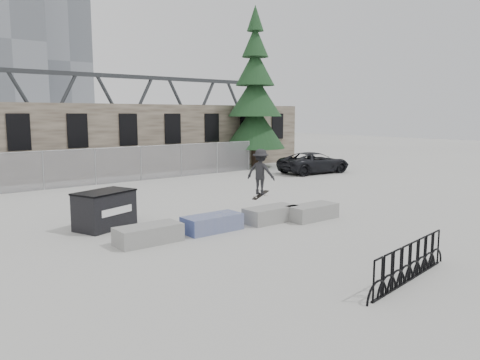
{
  "coord_description": "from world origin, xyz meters",
  "views": [
    {
      "loc": [
        -9.76,
        -12.34,
        3.88
      ],
      "look_at": [
        1.64,
        1.85,
        1.3
      ],
      "focal_mm": 35.0,
      "sensor_mm": 36.0,
      "label": 1
    }
  ],
  "objects_px": {
    "planter_center_right": "(271,214)",
    "bike_rack": "(410,263)",
    "dumpster": "(105,210)",
    "skateboarder": "(261,172)",
    "spruce_tree": "(255,101)",
    "planter_far_left": "(149,234)",
    "planter_center_left": "(212,222)",
    "planter_offset": "(312,211)",
    "suv": "(314,163)"
  },
  "relations": [
    {
      "from": "dumpster",
      "to": "skateboarder",
      "type": "relative_size",
      "value": 1.19
    },
    {
      "from": "planter_far_left",
      "to": "skateboarder",
      "type": "relative_size",
      "value": 1.06
    },
    {
      "from": "planter_offset",
      "to": "bike_rack",
      "type": "relative_size",
      "value": 0.5
    },
    {
      "from": "spruce_tree",
      "to": "suv",
      "type": "bearing_deg",
      "value": -81.76
    },
    {
      "from": "spruce_tree",
      "to": "planter_far_left",
      "type": "bearing_deg",
      "value": -139.4
    },
    {
      "from": "bike_rack",
      "to": "spruce_tree",
      "type": "bearing_deg",
      "value": 58.12
    },
    {
      "from": "planter_center_right",
      "to": "spruce_tree",
      "type": "bearing_deg",
      "value": 51.3
    },
    {
      "from": "planter_far_left",
      "to": "planter_center_left",
      "type": "xyz_separation_m",
      "value": [
        2.34,
        -0.02,
        0.0
      ]
    },
    {
      "from": "planter_center_right",
      "to": "suv",
      "type": "bearing_deg",
      "value": 36.16
    },
    {
      "from": "skateboarder",
      "to": "planter_offset",
      "type": "bearing_deg",
      "value": -169.99
    },
    {
      "from": "planter_center_left",
      "to": "suv",
      "type": "distance_m",
      "value": 16.58
    },
    {
      "from": "planter_center_left",
      "to": "planter_offset",
      "type": "distance_m",
      "value": 4.03
    },
    {
      "from": "planter_center_left",
      "to": "planter_center_right",
      "type": "bearing_deg",
      "value": -4.65
    },
    {
      "from": "dumpster",
      "to": "bike_rack",
      "type": "bearing_deg",
      "value": -89.82
    },
    {
      "from": "planter_offset",
      "to": "suv",
      "type": "height_order",
      "value": "suv"
    },
    {
      "from": "spruce_tree",
      "to": "skateboarder",
      "type": "relative_size",
      "value": 6.09
    },
    {
      "from": "bike_rack",
      "to": "planter_center_left",
      "type": "bearing_deg",
      "value": 97.39
    },
    {
      "from": "bike_rack",
      "to": "spruce_tree",
      "type": "relative_size",
      "value": 0.35
    },
    {
      "from": "planter_center_left",
      "to": "skateboarder",
      "type": "relative_size",
      "value": 1.06
    },
    {
      "from": "planter_far_left",
      "to": "dumpster",
      "type": "xyz_separation_m",
      "value": [
        -0.28,
        2.6,
        0.35
      ]
    },
    {
      "from": "dumpster",
      "to": "suv",
      "type": "relative_size",
      "value": 0.45
    },
    {
      "from": "dumpster",
      "to": "skateboarder",
      "type": "bearing_deg",
      "value": -39.28
    },
    {
      "from": "planter_center_right",
      "to": "bike_rack",
      "type": "xyz_separation_m",
      "value": [
        -1.58,
        -6.51,
        0.14
      ]
    },
    {
      "from": "planter_offset",
      "to": "planter_center_left",
      "type": "bearing_deg",
      "value": 167.69
    },
    {
      "from": "planter_center_left",
      "to": "suv",
      "type": "height_order",
      "value": "suv"
    },
    {
      "from": "spruce_tree",
      "to": "planter_offset",
      "type": "bearing_deg",
      "value": -123.49
    },
    {
      "from": "dumpster",
      "to": "planter_center_right",
      "type": "bearing_deg",
      "value": -49.45
    },
    {
      "from": "planter_center_left",
      "to": "bike_rack",
      "type": "relative_size",
      "value": 0.5
    },
    {
      "from": "planter_center_left",
      "to": "spruce_tree",
      "type": "distance_m",
      "value": 19.71
    },
    {
      "from": "planter_center_left",
      "to": "suv",
      "type": "xyz_separation_m",
      "value": [
        14.26,
        8.44,
        0.39
      ]
    },
    {
      "from": "planter_far_left",
      "to": "dumpster",
      "type": "height_order",
      "value": "dumpster"
    },
    {
      "from": "planter_center_right",
      "to": "suv",
      "type": "xyz_separation_m",
      "value": [
        11.82,
        8.64,
        0.39
      ]
    },
    {
      "from": "planter_center_left",
      "to": "planter_center_right",
      "type": "xyz_separation_m",
      "value": [
        2.45,
        -0.2,
        0.0
      ]
    },
    {
      "from": "planter_far_left",
      "to": "bike_rack",
      "type": "height_order",
      "value": "bike_rack"
    },
    {
      "from": "bike_rack",
      "to": "skateboarder",
      "type": "height_order",
      "value": "skateboarder"
    },
    {
      "from": "suv",
      "to": "skateboarder",
      "type": "distance_m",
      "value": 13.83
    },
    {
      "from": "dumpster",
      "to": "suv",
      "type": "distance_m",
      "value": 17.85
    },
    {
      "from": "planter_far_left",
      "to": "planter_offset",
      "type": "relative_size",
      "value": 1.0
    },
    {
      "from": "planter_far_left",
      "to": "planter_center_right",
      "type": "height_order",
      "value": "same"
    },
    {
      "from": "planter_center_right",
      "to": "bike_rack",
      "type": "relative_size",
      "value": 0.5
    },
    {
      "from": "planter_center_left",
      "to": "dumpster",
      "type": "relative_size",
      "value": 0.89
    },
    {
      "from": "planter_offset",
      "to": "bike_rack",
      "type": "bearing_deg",
      "value": -117.67
    },
    {
      "from": "planter_offset",
      "to": "suv",
      "type": "relative_size",
      "value": 0.4
    },
    {
      "from": "planter_offset",
      "to": "bike_rack",
      "type": "height_order",
      "value": "bike_rack"
    },
    {
      "from": "planter_far_left",
      "to": "suv",
      "type": "bearing_deg",
      "value": 26.87
    },
    {
      "from": "bike_rack",
      "to": "suv",
      "type": "height_order",
      "value": "suv"
    },
    {
      "from": "planter_center_left",
      "to": "planter_offset",
      "type": "bearing_deg",
      "value": -12.31
    },
    {
      "from": "planter_offset",
      "to": "dumpster",
      "type": "xyz_separation_m",
      "value": [
        -6.56,
        3.49,
        0.35
      ]
    },
    {
      "from": "planter_center_left",
      "to": "skateboarder",
      "type": "distance_m",
      "value": 3.23
    },
    {
      "from": "planter_center_left",
      "to": "spruce_tree",
      "type": "bearing_deg",
      "value": 45.21
    }
  ]
}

